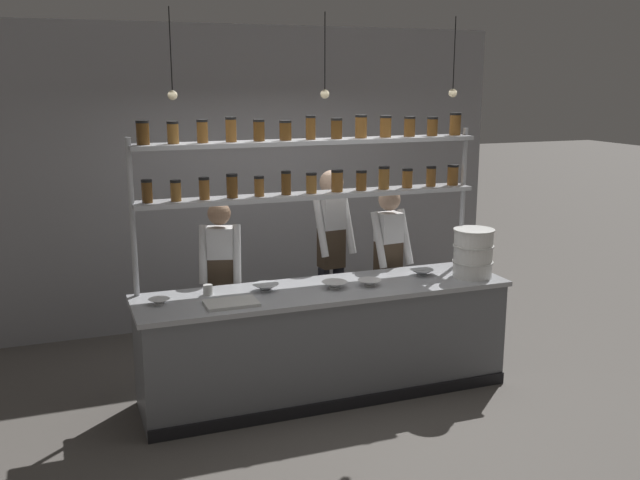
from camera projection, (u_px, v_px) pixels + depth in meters
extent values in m
plane|color=#5B5651|center=(325.00, 392.00, 6.04)|extent=(40.00, 40.00, 0.00)
cube|color=#939399|center=(255.00, 177.00, 7.63)|extent=(5.50, 0.12, 3.14)
cube|color=slate|center=(325.00, 343.00, 5.94)|extent=(3.04, 0.72, 0.88)
cube|color=#ADAFB5|center=(325.00, 290.00, 5.84)|extent=(3.10, 0.76, 0.04)
cube|color=black|center=(341.00, 405.00, 5.69)|extent=(3.04, 0.03, 0.10)
cylinder|color=#ADAFB5|center=(136.00, 276.00, 5.60)|extent=(0.04, 0.04, 2.17)
cylinder|color=#ADAFB5|center=(461.00, 246.00, 6.60)|extent=(0.04, 0.04, 2.17)
cube|color=#ADAFB5|center=(311.00, 195.00, 5.98)|extent=(2.94, 0.28, 0.04)
cylinder|color=#513314|center=(147.00, 192.00, 5.50)|extent=(0.08, 0.08, 0.16)
cylinder|color=black|center=(146.00, 181.00, 5.48)|extent=(0.08, 0.08, 0.02)
cylinder|color=brown|center=(176.00, 192.00, 5.57)|extent=(0.08, 0.08, 0.15)
cylinder|color=black|center=(175.00, 181.00, 5.55)|extent=(0.09, 0.09, 0.02)
cylinder|color=brown|center=(204.00, 190.00, 5.65)|extent=(0.08, 0.08, 0.16)
cylinder|color=black|center=(204.00, 179.00, 5.63)|extent=(0.08, 0.08, 0.02)
cylinder|color=#513314|center=(232.00, 187.00, 5.72)|extent=(0.09, 0.09, 0.17)
cylinder|color=black|center=(232.00, 175.00, 5.70)|extent=(0.09, 0.09, 0.02)
cylinder|color=brown|center=(259.00, 187.00, 5.80)|extent=(0.08, 0.08, 0.15)
cylinder|color=black|center=(259.00, 177.00, 5.78)|extent=(0.08, 0.08, 0.02)
cylinder|color=#513314|center=(286.00, 184.00, 5.88)|extent=(0.08, 0.08, 0.18)
cylinder|color=black|center=(286.00, 172.00, 5.86)|extent=(0.08, 0.08, 0.02)
cylinder|color=brown|center=(311.00, 184.00, 5.96)|extent=(0.09, 0.09, 0.15)
cylinder|color=black|center=(311.00, 174.00, 5.94)|extent=(0.09, 0.09, 0.02)
cylinder|color=brown|center=(337.00, 182.00, 6.04)|extent=(0.10, 0.10, 0.17)
cylinder|color=black|center=(337.00, 171.00, 6.01)|extent=(0.10, 0.10, 0.02)
cylinder|color=brown|center=(361.00, 182.00, 6.11)|extent=(0.09, 0.09, 0.15)
cylinder|color=black|center=(361.00, 172.00, 6.09)|extent=(0.09, 0.09, 0.02)
cylinder|color=brown|center=(384.00, 179.00, 6.18)|extent=(0.09, 0.09, 0.18)
cylinder|color=black|center=(384.00, 168.00, 6.16)|extent=(0.10, 0.10, 0.02)
cylinder|color=brown|center=(407.00, 179.00, 6.26)|extent=(0.09, 0.09, 0.15)
cylinder|color=black|center=(408.00, 170.00, 6.25)|extent=(0.09, 0.09, 0.02)
cylinder|color=brown|center=(431.00, 177.00, 6.34)|extent=(0.09, 0.09, 0.16)
cylinder|color=black|center=(431.00, 167.00, 6.32)|extent=(0.09, 0.09, 0.02)
cylinder|color=brown|center=(453.00, 176.00, 6.42)|extent=(0.10, 0.10, 0.16)
cylinder|color=black|center=(453.00, 166.00, 6.40)|extent=(0.10, 0.10, 0.02)
cube|color=#ADAFB5|center=(311.00, 142.00, 5.88)|extent=(2.94, 0.28, 0.04)
cylinder|color=#513314|center=(143.00, 134.00, 5.39)|extent=(0.10, 0.10, 0.16)
cylinder|color=black|center=(142.00, 122.00, 5.37)|extent=(0.10, 0.10, 0.02)
cylinder|color=brown|center=(173.00, 134.00, 5.47)|extent=(0.09, 0.09, 0.15)
cylinder|color=black|center=(172.00, 122.00, 5.45)|extent=(0.09, 0.09, 0.02)
cylinder|color=brown|center=(202.00, 132.00, 5.55)|extent=(0.09, 0.09, 0.16)
cylinder|color=black|center=(202.00, 121.00, 5.53)|extent=(0.09, 0.09, 0.02)
cylinder|color=brown|center=(231.00, 131.00, 5.63)|extent=(0.09, 0.09, 0.18)
cylinder|color=black|center=(231.00, 118.00, 5.60)|extent=(0.09, 0.09, 0.02)
cylinder|color=#513314|center=(259.00, 132.00, 5.71)|extent=(0.09, 0.09, 0.15)
cylinder|color=black|center=(259.00, 121.00, 5.69)|extent=(0.09, 0.09, 0.02)
cylinder|color=#513314|center=(285.00, 132.00, 5.78)|extent=(0.10, 0.10, 0.14)
cylinder|color=black|center=(285.00, 122.00, 5.77)|extent=(0.10, 0.10, 0.02)
cylinder|color=brown|center=(311.00, 129.00, 5.85)|extent=(0.08, 0.08, 0.18)
cylinder|color=black|center=(311.00, 117.00, 5.83)|extent=(0.08, 0.08, 0.02)
cylinder|color=#513314|center=(337.00, 130.00, 5.94)|extent=(0.09, 0.09, 0.15)
cylinder|color=black|center=(337.00, 119.00, 5.92)|extent=(0.10, 0.10, 0.02)
cylinder|color=brown|center=(361.00, 128.00, 6.01)|extent=(0.10, 0.10, 0.17)
cylinder|color=black|center=(361.00, 116.00, 5.99)|extent=(0.10, 0.10, 0.02)
cylinder|color=brown|center=(386.00, 128.00, 6.09)|extent=(0.10, 0.10, 0.16)
cylinder|color=black|center=(386.00, 117.00, 6.07)|extent=(0.10, 0.10, 0.02)
cylinder|color=brown|center=(410.00, 128.00, 6.17)|extent=(0.10, 0.10, 0.15)
cylinder|color=black|center=(410.00, 117.00, 6.15)|extent=(0.10, 0.10, 0.02)
cylinder|color=brown|center=(432.00, 128.00, 6.25)|extent=(0.09, 0.09, 0.15)
cylinder|color=black|center=(433.00, 118.00, 6.23)|extent=(0.10, 0.10, 0.02)
cylinder|color=brown|center=(455.00, 125.00, 6.32)|extent=(0.10, 0.10, 0.18)
cylinder|color=black|center=(456.00, 114.00, 6.30)|extent=(0.10, 0.10, 0.02)
cylinder|color=black|center=(214.00, 335.00, 6.32)|extent=(0.11, 0.11, 0.76)
cylinder|color=black|center=(232.00, 334.00, 6.33)|extent=(0.11, 0.11, 0.76)
cube|color=#473828|center=(221.00, 276.00, 6.20)|extent=(0.26, 0.22, 0.33)
cube|color=white|center=(220.00, 242.00, 6.14)|extent=(0.26, 0.23, 0.27)
sphere|color=#A37A5B|center=(219.00, 214.00, 6.08)|extent=(0.20, 0.20, 0.20)
cylinder|color=white|center=(203.00, 254.00, 6.09)|extent=(0.13, 0.25, 0.50)
cylinder|color=white|center=(237.00, 254.00, 6.11)|extent=(0.13, 0.25, 0.50)
cylinder|color=black|center=(324.00, 311.00, 6.80)|extent=(0.11, 0.11, 0.86)
cylinder|color=black|center=(338.00, 309.00, 6.88)|extent=(0.11, 0.11, 0.86)
cube|color=#473828|center=(331.00, 248.00, 6.71)|extent=(0.24, 0.19, 0.37)
cube|color=white|center=(331.00, 213.00, 6.63)|extent=(0.24, 0.20, 0.30)
sphere|color=beige|center=(332.00, 182.00, 6.57)|extent=(0.23, 0.23, 0.23)
cylinder|color=white|center=(321.00, 226.00, 6.54)|extent=(0.10, 0.27, 0.56)
cylinder|color=white|center=(348.00, 223.00, 6.67)|extent=(0.10, 0.27, 0.56)
cylinder|color=black|center=(380.00, 317.00, 6.74)|extent=(0.11, 0.11, 0.78)
cylinder|color=black|center=(394.00, 315.00, 6.81)|extent=(0.11, 0.11, 0.78)
cube|color=#473828|center=(388.00, 259.00, 6.65)|extent=(0.24, 0.20, 0.34)
cube|color=white|center=(389.00, 227.00, 6.59)|extent=(0.24, 0.21, 0.28)
sphere|color=tan|center=(389.00, 200.00, 6.53)|extent=(0.21, 0.21, 0.21)
cylinder|color=white|center=(379.00, 240.00, 6.49)|extent=(0.10, 0.25, 0.51)
cylinder|color=white|center=(405.00, 237.00, 6.62)|extent=(0.10, 0.25, 0.51)
cylinder|color=white|center=(472.00, 270.00, 6.16)|extent=(0.33, 0.33, 0.13)
cylinder|color=silver|center=(473.00, 262.00, 6.14)|extent=(0.35, 0.35, 0.01)
cylinder|color=white|center=(473.00, 254.00, 6.12)|extent=(0.33, 0.33, 0.13)
cylinder|color=silver|center=(473.00, 246.00, 6.11)|extent=(0.35, 0.35, 0.01)
cylinder|color=white|center=(474.00, 238.00, 6.09)|extent=(0.33, 0.33, 0.13)
cylinder|color=silver|center=(474.00, 230.00, 6.08)|extent=(0.35, 0.35, 0.01)
cube|color=silver|center=(231.00, 303.00, 5.40)|extent=(0.40, 0.26, 0.02)
cylinder|color=silver|center=(266.00, 290.00, 5.75)|extent=(0.10, 0.10, 0.01)
cone|color=silver|center=(266.00, 288.00, 5.75)|extent=(0.21, 0.21, 0.06)
cylinder|color=#B2B7BC|center=(422.00, 275.00, 6.20)|extent=(0.09, 0.09, 0.01)
cone|color=#B2B7BC|center=(422.00, 273.00, 6.20)|extent=(0.20, 0.20, 0.06)
cylinder|color=white|center=(369.00, 285.00, 5.89)|extent=(0.09, 0.09, 0.01)
cone|color=white|center=(370.00, 283.00, 5.89)|extent=(0.20, 0.20, 0.05)
cylinder|color=white|center=(159.00, 304.00, 5.41)|extent=(0.07, 0.07, 0.01)
cone|color=white|center=(159.00, 302.00, 5.41)|extent=(0.16, 0.16, 0.04)
cylinder|color=white|center=(335.00, 288.00, 5.82)|extent=(0.09, 0.09, 0.01)
cone|color=white|center=(335.00, 285.00, 5.82)|extent=(0.21, 0.21, 0.06)
cylinder|color=silver|center=(208.00, 290.00, 5.65)|extent=(0.08, 0.08, 0.08)
cylinder|color=black|center=(171.00, 51.00, 5.02)|extent=(0.01, 0.01, 0.61)
sphere|color=#F9E5B2|center=(173.00, 95.00, 5.09)|extent=(0.07, 0.07, 0.07)
cylinder|color=black|center=(325.00, 53.00, 5.42)|extent=(0.01, 0.01, 0.61)
sphere|color=#F9E5B2|center=(325.00, 94.00, 5.49)|extent=(0.07, 0.07, 0.07)
cylinder|color=black|center=(454.00, 55.00, 5.81)|extent=(0.01, 0.01, 0.61)
sphere|color=#F9E5B2|center=(453.00, 93.00, 5.88)|extent=(0.07, 0.07, 0.07)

